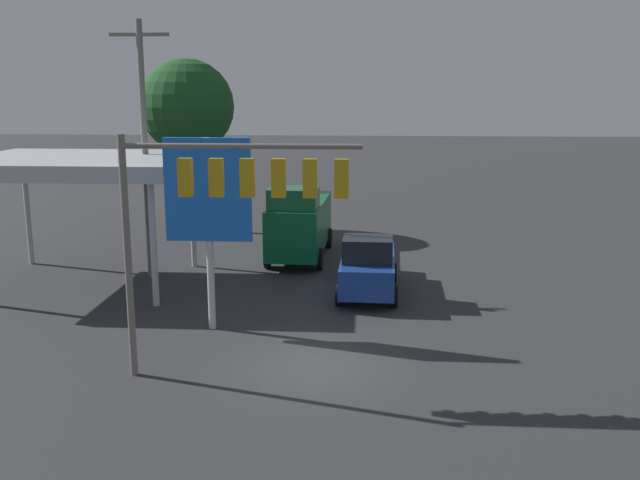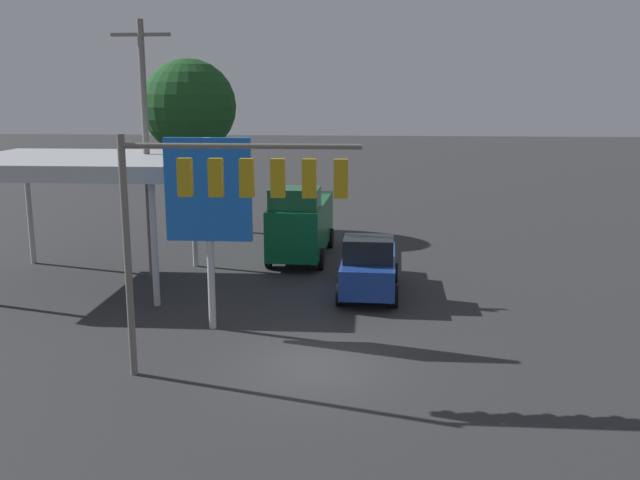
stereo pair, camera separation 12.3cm
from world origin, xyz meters
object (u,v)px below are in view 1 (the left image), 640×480
object	(u,v)px
pickup_parked	(368,266)
street_tree	(187,107)
utility_pole	(145,145)
price_sign	(208,196)
traffic_signal_assembly	(230,193)
delivery_truck	(300,222)

from	to	relation	value
pickup_parked	street_tree	bearing A→B (deg)	-139.80
utility_pole	price_sign	distance (m)	7.70
traffic_signal_assembly	street_tree	world-z (taller)	street_tree
traffic_signal_assembly	utility_pole	size ratio (longest dim) A/B	0.63
price_sign	delivery_truck	bearing A→B (deg)	-100.92
utility_pole	price_sign	xyz separation A→B (m)	(-4.03, 6.47, -1.10)
traffic_signal_assembly	street_tree	size ratio (longest dim) A/B	0.71
price_sign	delivery_truck	distance (m)	10.68
street_tree	utility_pole	bearing A→B (deg)	94.50
utility_pole	street_tree	size ratio (longest dim) A/B	1.12
utility_pole	delivery_truck	world-z (taller)	utility_pole
utility_pole	delivery_truck	xyz separation A→B (m)	(-5.99, -3.67, -3.84)
utility_pole	traffic_signal_assembly	bearing A→B (deg)	117.81
pickup_parked	utility_pole	bearing A→B (deg)	-101.63
price_sign	delivery_truck	world-z (taller)	price_sign
price_sign	street_tree	distance (m)	17.65
price_sign	pickup_parked	world-z (taller)	price_sign
traffic_signal_assembly	utility_pole	bearing A→B (deg)	-62.19
utility_pole	pickup_parked	world-z (taller)	utility_pole
traffic_signal_assembly	delivery_truck	xyz separation A→B (m)	(-0.47, -14.13, -3.44)
delivery_truck	street_tree	world-z (taller)	street_tree
traffic_signal_assembly	street_tree	bearing A→B (deg)	-73.07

